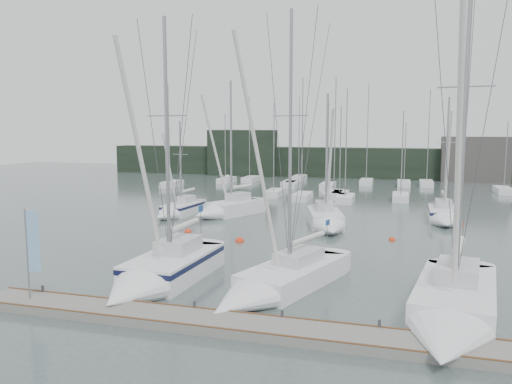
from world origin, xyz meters
TOP-DOWN VIEW (x-y plane):
  - ground at (0.00, 0.00)m, footprint 160.00×160.00m
  - dock at (0.00, -5.00)m, footprint 24.00×2.00m
  - far_treeline at (0.00, 62.00)m, footprint 90.00×4.00m
  - far_building_left at (-20.00, 60.00)m, footprint 12.00×3.00m
  - far_building_right at (18.00, 60.00)m, footprint 10.00×3.00m
  - mast_forest at (2.66, 43.53)m, footprint 54.48×26.29m
  - sailboat_near_left at (-5.49, -0.80)m, footprint 3.75×10.23m
  - sailboat_near_center at (0.57, -0.44)m, footprint 6.23×10.70m
  - sailboat_near_right at (8.87, -2.38)m, footprint 5.01×11.39m
  - sailboat_mid_a at (-13.61, 19.08)m, footprint 2.91×7.50m
  - sailboat_mid_b at (-9.30, 20.25)m, footprint 5.74×8.24m
  - sailboat_mid_c at (1.02, 16.78)m, footprint 4.51×8.32m
  - sailboat_mid_d at (10.58, 22.41)m, footprint 2.66×7.39m
  - buoy_a at (-4.59, 10.57)m, footprint 0.66×0.66m
  - buoy_b at (6.26, 14.07)m, footprint 0.50×0.50m
  - buoy_c at (-9.62, 12.60)m, footprint 0.59×0.59m
  - dock_banner at (-9.65, -5.06)m, footprint 0.63×0.22m
  - seagull at (-1.81, -0.00)m, footprint 0.95×0.46m

SIDE VIEW (x-z plane):
  - ground at x=0.00m, z-range 0.00..0.00m
  - buoy_a at x=-4.59m, z-range -0.33..0.33m
  - buoy_b at x=6.26m, z-range -0.25..0.25m
  - buoy_c at x=-9.62m, z-range -0.29..0.29m
  - dock at x=0.00m, z-range 0.00..0.40m
  - mast_forest at x=2.66m, z-range -6.92..7.90m
  - sailboat_near_center at x=0.57m, z-range -7.11..8.14m
  - sailboat_mid_a at x=-13.61m, z-range -4.32..5.40m
  - sailboat_mid_d at x=10.58m, z-range -5.35..6.51m
  - sailboat_mid_c at x=1.02m, z-range -5.36..6.58m
  - sailboat_near_right at x=8.87m, z-range -7.91..9.16m
  - sailboat_mid_b at x=-9.30m, z-range -6.17..7.43m
  - sailboat_near_left at x=-5.49m, z-range -6.93..8.26m
  - far_treeline at x=0.00m, z-range 0.00..5.00m
  - dock_banner at x=-9.65m, z-range 0.79..5.06m
  - far_building_right at x=18.00m, z-range 0.00..7.00m
  - far_building_left at x=-20.00m, z-range 0.00..8.00m
  - seagull at x=-1.81m, z-range 5.79..5.98m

